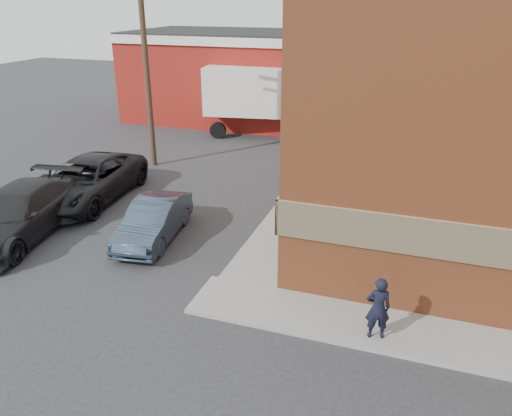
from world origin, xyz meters
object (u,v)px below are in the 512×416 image
Objects in this scene: suv_b at (18,214)px; box_truck at (273,97)px; utility_pole at (146,65)px; warehouse at (256,76)px; suv_a at (87,180)px; sedan at (154,220)px; man at (378,308)px.

suv_b is 16.25m from box_truck.
utility_pole is at bearing 78.34° from suv_b.
warehouse reaches higher than suv_a.
sedan is 0.68× the size of suv_a.
man is at bearing -74.56° from box_truck.
warehouse reaches higher than box_truck.
utility_pole reaches higher than box_truck.
utility_pole is at bearing 82.84° from suv_a.
warehouse is 1.96× the size of box_truck.
utility_pole reaches higher than man.
suv_b is (-4.47, -1.33, 0.17)m from sedan.
suv_b is at bearing -24.55° from man.
sedan is at bearing -98.28° from box_truck.
warehouse reaches higher than sedan.
warehouse is 2.69× the size of suv_a.
warehouse is at bearing 75.41° from suv_b.
sedan is at bearing -38.18° from man.
utility_pole is at bearing 111.74° from sedan.
sedan is at bearing -81.90° from warehouse.
utility_pole is (-1.50, -11.00, 1.93)m from warehouse.
box_truck reaches higher than suv_b.
utility_pole is 8.47m from box_truck.
suv_b is at bearing -114.38° from box_truck.
man is 0.39× the size of sedan.
box_truck is at bearing 65.70° from suv_b.
utility_pole reaches higher than suv_b.
sedan is 14.38m from box_truck.
sedan is at bearing -60.31° from utility_pole.
suv_a is at bearing -40.22° from man.
utility_pole is 9.36m from suv_b.
box_truck is (-0.22, 14.29, 1.60)m from sedan.
man is at bearing -41.05° from utility_pole.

